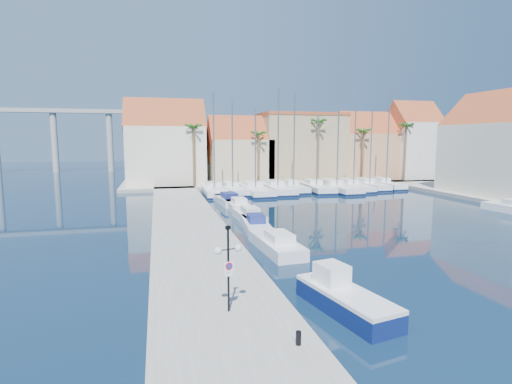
% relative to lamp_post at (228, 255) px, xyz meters
% --- Properties ---
extents(ground, '(260.00, 260.00, 0.00)m').
position_rel_lamp_post_xyz_m(ground, '(8.76, 2.95, -2.88)').
color(ground, black).
rests_on(ground, ground).
extents(quay_west, '(6.00, 77.00, 0.50)m').
position_rel_lamp_post_xyz_m(quay_west, '(-0.24, 16.45, -2.63)').
color(quay_west, gray).
rests_on(quay_west, ground).
extents(shore_north, '(54.00, 16.00, 0.50)m').
position_rel_lamp_post_xyz_m(shore_north, '(18.76, 50.95, -2.63)').
color(shore_north, gray).
rests_on(shore_north, ground).
extents(lamp_post, '(1.21, 0.55, 3.63)m').
position_rel_lamp_post_xyz_m(lamp_post, '(0.00, 0.00, 0.00)').
color(lamp_post, black).
rests_on(lamp_post, quay_west).
extents(bollard, '(0.19, 0.19, 0.49)m').
position_rel_lamp_post_xyz_m(bollard, '(1.86, -3.27, -2.14)').
color(bollard, black).
rests_on(bollard, quay_west).
extents(fishing_boat, '(2.83, 5.66, 1.89)m').
position_rel_lamp_post_xyz_m(fishing_boat, '(5.14, -0.10, -2.25)').
color(fishing_boat, '#0E1C53').
rests_on(fishing_boat, ground).
extents(motorboat_west_0, '(2.45, 6.63, 1.40)m').
position_rel_lamp_post_xyz_m(motorboat_west_0, '(5.07, 9.91, -2.37)').
color(motorboat_west_0, white).
rests_on(motorboat_west_0, ground).
extents(motorboat_west_1, '(2.46, 6.07, 1.40)m').
position_rel_lamp_post_xyz_m(motorboat_west_1, '(5.17, 16.34, -2.37)').
color(motorboat_west_1, white).
rests_on(motorboat_west_1, ground).
extents(motorboat_west_2, '(2.13, 6.16, 1.40)m').
position_rel_lamp_post_xyz_m(motorboat_west_2, '(5.49, 20.09, -2.37)').
color(motorboat_west_2, white).
rests_on(motorboat_west_2, ground).
extents(motorboat_west_3, '(2.00, 6.03, 1.40)m').
position_rel_lamp_post_xyz_m(motorboat_west_3, '(5.65, 25.97, -2.37)').
color(motorboat_west_3, white).
rests_on(motorboat_west_3, ground).
extents(motorboat_west_4, '(2.76, 7.11, 1.40)m').
position_rel_lamp_post_xyz_m(motorboat_west_4, '(5.34, 30.49, -2.37)').
color(motorboat_west_4, white).
rests_on(motorboat_west_4, ground).
extents(motorboat_west_5, '(2.68, 7.24, 1.40)m').
position_rel_lamp_post_xyz_m(motorboat_west_5, '(5.09, 35.55, -2.37)').
color(motorboat_west_5, white).
rests_on(motorboat_west_5, ground).
extents(motorboat_east_1, '(2.27, 5.27, 1.40)m').
position_rel_lamp_post_xyz_m(motorboat_east_1, '(32.77, 17.85, -2.37)').
color(motorboat_east_1, white).
rests_on(motorboat_east_1, ground).
extents(sailboat_0, '(3.24, 11.20, 13.64)m').
position_rel_lamp_post_xyz_m(sailboat_0, '(4.89, 38.98, -2.30)').
color(sailboat_0, white).
rests_on(sailboat_0, ground).
extents(sailboat_1, '(3.16, 9.87, 12.65)m').
position_rel_lamp_post_xyz_m(sailboat_1, '(7.45, 39.35, -2.29)').
color(sailboat_1, white).
rests_on(sailboat_1, ground).
extents(sailboat_2, '(3.20, 12.04, 11.64)m').
position_rel_lamp_post_xyz_m(sailboat_2, '(10.55, 38.63, -2.33)').
color(sailboat_2, white).
rests_on(sailboat_2, ground).
extents(sailboat_3, '(3.40, 11.53, 14.58)m').
position_rel_lamp_post_xyz_m(sailboat_3, '(13.98, 39.08, -2.29)').
color(sailboat_3, white).
rests_on(sailboat_3, ground).
extents(sailboat_4, '(2.39, 8.95, 14.04)m').
position_rel_lamp_post_xyz_m(sailboat_4, '(16.47, 39.34, -2.25)').
color(sailboat_4, white).
rests_on(sailboat_4, ground).
extents(sailboat_5, '(3.72, 11.23, 11.07)m').
position_rel_lamp_post_xyz_m(sailboat_5, '(19.95, 39.16, -2.32)').
color(sailboat_5, white).
rests_on(sailboat_5, ground).
extents(sailboat_6, '(3.71, 11.84, 11.68)m').
position_rel_lamp_post_xyz_m(sailboat_6, '(22.60, 38.16, -2.32)').
color(sailboat_6, white).
rests_on(sailboat_6, ground).
extents(sailboat_7, '(2.91, 10.27, 12.47)m').
position_rel_lamp_post_xyz_m(sailboat_7, '(25.72, 38.85, -2.30)').
color(sailboat_7, white).
rests_on(sailboat_7, ground).
extents(sailboat_8, '(2.61, 9.54, 12.52)m').
position_rel_lamp_post_xyz_m(sailboat_8, '(28.73, 39.43, -2.29)').
color(sailboat_8, white).
rests_on(sailboat_8, ground).
extents(sailboat_9, '(2.40, 8.90, 14.55)m').
position_rel_lamp_post_xyz_m(sailboat_9, '(31.71, 39.64, -2.24)').
color(sailboat_9, white).
rests_on(sailboat_9, ground).
extents(building_0, '(12.30, 9.00, 13.50)m').
position_rel_lamp_post_xyz_m(building_0, '(-1.24, 49.95, 3.64)').
color(building_0, beige).
rests_on(building_0, shore_north).
extents(building_1, '(10.30, 8.00, 11.00)m').
position_rel_lamp_post_xyz_m(building_1, '(10.76, 49.95, 2.42)').
color(building_1, tan).
rests_on(building_1, shore_north).
extents(building_2, '(14.20, 10.20, 11.50)m').
position_rel_lamp_post_xyz_m(building_2, '(21.76, 50.95, 3.38)').
color(building_2, tan).
rests_on(building_2, shore_north).
extents(building_3, '(10.30, 8.00, 12.00)m').
position_rel_lamp_post_xyz_m(building_3, '(33.76, 49.95, 2.98)').
color(building_3, tan).
rests_on(building_3, shore_north).
extents(building_4, '(8.30, 8.00, 14.00)m').
position_rel_lamp_post_xyz_m(building_4, '(42.76, 48.95, 4.09)').
color(building_4, silver).
rests_on(building_4, shore_north).
extents(building_6, '(9.00, 14.30, 13.50)m').
position_rel_lamp_post_xyz_m(building_6, '(40.76, 26.95, 3.64)').
color(building_6, beige).
rests_on(building_6, shore_east).
extents(palm_0, '(2.60, 2.60, 10.15)m').
position_rel_lamp_post_xyz_m(palm_0, '(2.76, 44.95, 6.20)').
color(palm_0, brown).
rests_on(palm_0, shore_north).
extents(palm_1, '(2.60, 2.60, 9.15)m').
position_rel_lamp_post_xyz_m(palm_1, '(12.76, 44.95, 5.25)').
color(palm_1, brown).
rests_on(palm_1, shore_north).
extents(palm_2, '(2.60, 2.60, 11.15)m').
position_rel_lamp_post_xyz_m(palm_2, '(22.76, 44.95, 7.14)').
color(palm_2, brown).
rests_on(palm_2, shore_north).
extents(palm_3, '(2.60, 2.60, 9.65)m').
position_rel_lamp_post_xyz_m(palm_3, '(30.76, 44.95, 5.73)').
color(palm_3, brown).
rests_on(palm_3, shore_north).
extents(palm_4, '(2.60, 2.60, 10.65)m').
position_rel_lamp_post_xyz_m(palm_4, '(38.76, 44.95, 6.67)').
color(palm_4, brown).
rests_on(palm_4, shore_north).
extents(viaduct, '(48.00, 2.20, 14.45)m').
position_rel_lamp_post_xyz_m(viaduct, '(-30.31, 84.95, 7.37)').
color(viaduct, '#9E9E99').
rests_on(viaduct, ground).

